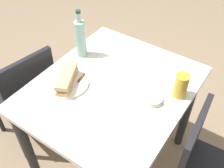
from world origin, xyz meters
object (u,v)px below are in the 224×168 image
at_px(olive_bowl, 153,100).
at_px(baguette_sandwich_near, 67,78).
at_px(dining_table, 112,102).
at_px(chair_near, 27,94).
at_px(water_bottle, 81,38).
at_px(chair_far, 203,168).
at_px(beer_glass, 181,86).
at_px(plate_near, 68,84).
at_px(knife_near, 78,82).

bearing_deg(olive_bowl, baguette_sandwich_near, -71.17).
distance_m(dining_table, chair_near, 0.65).
height_order(water_bottle, olive_bowl, water_bottle).
height_order(baguette_sandwich_near, olive_bowl, baguette_sandwich_near).
distance_m(chair_far, beer_glass, 0.47).
bearing_deg(olive_bowl, chair_far, 84.68).
bearing_deg(plate_near, olive_bowl, 108.83).
distance_m(chair_near, beer_glass, 1.06).
bearing_deg(plate_near, knife_near, 126.14).
xyz_separation_m(chair_near, olive_bowl, (-0.19, 0.86, 0.30)).
height_order(baguette_sandwich_near, knife_near, baguette_sandwich_near).
bearing_deg(plate_near, chair_far, 98.50).
height_order(plate_near, olive_bowl, olive_bowl).
bearing_deg(chair_near, baguette_sandwich_near, 94.47).
relative_size(baguette_sandwich_near, olive_bowl, 2.43).
xyz_separation_m(knife_near, water_bottle, (-0.23, -0.16, 0.11)).
relative_size(chair_far, baguette_sandwich_near, 3.60).
height_order(chair_far, beer_glass, beer_glass).
relative_size(chair_far, water_bottle, 2.71).
height_order(chair_far, water_bottle, water_bottle).
distance_m(baguette_sandwich_near, beer_glass, 0.62).
bearing_deg(chair_near, chair_far, 97.21).
relative_size(chair_far, olive_bowl, 8.74).
height_order(plate_near, knife_near, knife_near).
xyz_separation_m(chair_far, baguette_sandwich_near, (0.12, -0.83, 0.33)).
bearing_deg(beer_glass, chair_near, -71.82).
distance_m(knife_near, beer_glass, 0.57).
height_order(dining_table, chair_near, chair_near).
height_order(plate_near, water_bottle, water_bottle).
relative_size(water_bottle, beer_glass, 2.22).
relative_size(chair_far, chair_near, 1.00).
xyz_separation_m(plate_near, olive_bowl, (-0.16, 0.46, 0.01)).
relative_size(dining_table, water_bottle, 3.08).
xyz_separation_m(chair_near, knife_near, (-0.06, 0.44, 0.30)).
relative_size(chair_far, knife_near, 4.74).
bearing_deg(knife_near, beer_glass, 115.85).
distance_m(chair_far, baguette_sandwich_near, 0.90).
bearing_deg(dining_table, chair_near, -75.30).
xyz_separation_m(chair_near, plate_near, (-0.03, 0.39, 0.29)).
height_order(dining_table, water_bottle, water_bottle).
bearing_deg(olive_bowl, beer_glass, 142.60).
bearing_deg(olive_bowl, dining_table, -83.46).
bearing_deg(plate_near, beer_glass, 116.80).
xyz_separation_m(dining_table, knife_near, (0.10, -0.17, 0.15)).
distance_m(chair_far, knife_near, 0.84).
bearing_deg(plate_near, baguette_sandwich_near, -90.00).
height_order(chair_near, baguette_sandwich_near, baguette_sandwich_near).
bearing_deg(dining_table, knife_near, -60.77).
height_order(dining_table, olive_bowl, olive_bowl).
relative_size(chair_far, beer_glass, 6.01).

